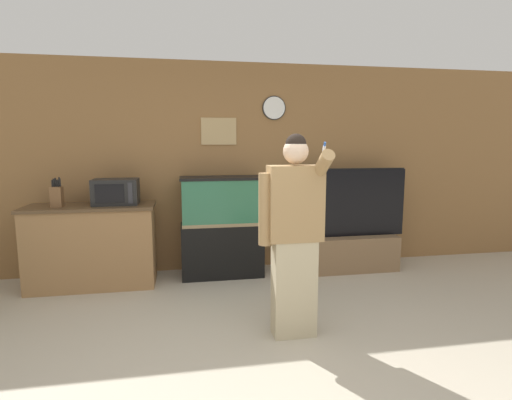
{
  "coord_description": "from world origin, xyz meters",
  "views": [
    {
      "loc": [
        -0.49,
        -2.33,
        1.61
      ],
      "look_at": [
        0.21,
        1.53,
        1.05
      ],
      "focal_mm": 28.0,
      "sensor_mm": 36.0,
      "label": 1
    }
  ],
  "objects_px": {
    "tv_on_stand": "(350,241)",
    "person_standing": "(294,233)",
    "knife_block": "(57,196)",
    "aquarium_on_stand": "(222,227)",
    "microwave": "(116,192)",
    "counter_island": "(92,246)"
  },
  "relations": [
    {
      "from": "person_standing",
      "to": "counter_island",
      "type": "bearing_deg",
      "value": 141.38
    },
    {
      "from": "knife_block",
      "to": "person_standing",
      "type": "distance_m",
      "value": 2.67
    },
    {
      "from": "aquarium_on_stand",
      "to": "person_standing",
      "type": "bearing_deg",
      "value": -75.16
    },
    {
      "from": "knife_block",
      "to": "person_standing",
      "type": "xyz_separation_m",
      "value": [
        2.22,
        -1.47,
        -0.17
      ]
    },
    {
      "from": "microwave",
      "to": "tv_on_stand",
      "type": "relative_size",
      "value": 0.34
    },
    {
      "from": "tv_on_stand",
      "to": "microwave",
      "type": "bearing_deg",
      "value": -179.84
    },
    {
      "from": "aquarium_on_stand",
      "to": "tv_on_stand",
      "type": "distance_m",
      "value": 1.64
    },
    {
      "from": "microwave",
      "to": "tv_on_stand",
      "type": "bearing_deg",
      "value": 0.16
    },
    {
      "from": "microwave",
      "to": "knife_block",
      "type": "distance_m",
      "value": 0.6
    },
    {
      "from": "aquarium_on_stand",
      "to": "tv_on_stand",
      "type": "bearing_deg",
      "value": -3.08
    },
    {
      "from": "knife_block",
      "to": "tv_on_stand",
      "type": "distance_m",
      "value": 3.47
    },
    {
      "from": "counter_island",
      "to": "aquarium_on_stand",
      "type": "bearing_deg",
      "value": 4.89
    },
    {
      "from": "counter_island",
      "to": "tv_on_stand",
      "type": "height_order",
      "value": "tv_on_stand"
    },
    {
      "from": "knife_block",
      "to": "tv_on_stand",
      "type": "height_order",
      "value": "tv_on_stand"
    },
    {
      "from": "tv_on_stand",
      "to": "person_standing",
      "type": "bearing_deg",
      "value": -127.2
    },
    {
      "from": "counter_island",
      "to": "person_standing",
      "type": "distance_m",
      "value": 2.47
    },
    {
      "from": "person_standing",
      "to": "tv_on_stand",
      "type": "bearing_deg",
      "value": 52.8
    },
    {
      "from": "aquarium_on_stand",
      "to": "person_standing",
      "type": "xyz_separation_m",
      "value": [
        0.44,
        -1.65,
        0.27
      ]
    },
    {
      "from": "aquarium_on_stand",
      "to": "person_standing",
      "type": "height_order",
      "value": "person_standing"
    },
    {
      "from": "knife_block",
      "to": "counter_island",
      "type": "bearing_deg",
      "value": 9.01
    },
    {
      "from": "knife_block",
      "to": "tv_on_stand",
      "type": "bearing_deg",
      "value": 1.5
    },
    {
      "from": "knife_block",
      "to": "aquarium_on_stand",
      "type": "height_order",
      "value": "knife_block"
    }
  ]
}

